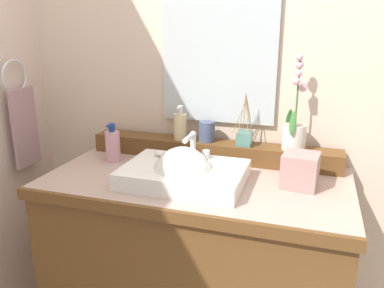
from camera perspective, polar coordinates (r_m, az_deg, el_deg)
name	(u,v)px	position (r m, az deg, el deg)	size (l,w,h in m)	color
wall_back	(223,73)	(1.88, 4.55, 10.45)	(2.70, 0.20, 2.55)	beige
vanity_cabinet	(196,272)	(1.79, 0.59, -18.35)	(1.22, 0.64, 0.90)	brown
back_ledge	(212,150)	(1.78, 2.96, -0.93)	(1.14, 0.12, 0.08)	brown
sink_basin	(183,175)	(1.51, -1.29, -4.63)	(0.47, 0.33, 0.27)	white
soap_bar	(162,153)	(1.62, -4.44, -1.38)	(0.07, 0.04, 0.02)	silver
potted_plant	(295,128)	(1.68, 14.88, 2.22)	(0.10, 0.12, 0.40)	silver
soap_dispenser	(180,126)	(1.79, -1.77, 2.73)	(0.06, 0.06, 0.16)	beige
tumbler_cup	(207,132)	(1.76, 2.20, 1.84)	(0.07, 0.07, 0.09)	#404B69
reed_diffuser	(244,137)	(1.72, 7.73, 0.96)	(0.09, 0.09, 0.23)	slate
lotion_bottle	(113,145)	(1.78, -11.59, -0.18)	(0.07, 0.07, 0.18)	#D596A8
tissue_box	(300,170)	(1.52, 15.65, -3.74)	(0.13, 0.13, 0.13)	#A9817E
mirror	(219,55)	(1.76, 3.95, 12.92)	(0.52, 0.02, 0.60)	silver
towel_ring	(15,77)	(2.02, -24.66, 9.02)	(0.16, 0.16, 0.01)	silver
hand_towel	(25,128)	(2.05, -23.41, 2.24)	(0.02, 0.16, 0.38)	#AA8184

